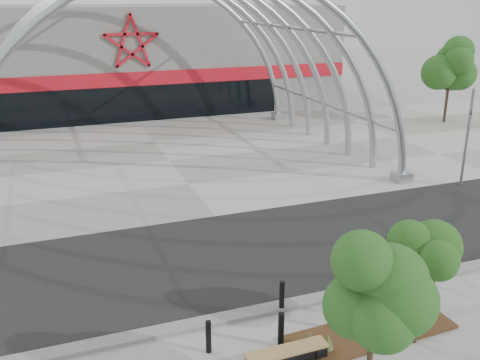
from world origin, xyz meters
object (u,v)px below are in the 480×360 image
object	(u,v)px
signal_pole	(467,136)
bench_1	(372,300)
bench_0	(287,357)
street_tree_1	(426,250)
street_tree_0	(376,296)
bollard_2	(281,330)

from	to	relation	value
signal_pole	bench_1	distance (m)	12.83
signal_pole	bench_0	distance (m)	16.54
bench_1	signal_pole	bearing A→B (deg)	37.25
street_tree_1	bench_0	distance (m)	4.38
signal_pole	street_tree_0	xyz separation A→B (m)	(-12.59, -11.23, 0.45)
signal_pole	bollard_2	distance (m)	15.98
street_tree_0	bollard_2	world-z (taller)	street_tree_0
street_tree_1	bench_1	world-z (taller)	street_tree_1
signal_pole	street_tree_0	distance (m)	16.88
street_tree_0	bollard_2	xyz separation A→B (m)	(-0.81, 2.75, -2.41)
signal_pole	bollard_2	size ratio (longest dim) A/B	4.69
street_tree_0	bench_0	bearing A→B (deg)	115.59
street_tree_0	street_tree_1	xyz separation A→B (m)	(2.61, 1.69, -0.20)
bench_1	bollard_2	bearing A→B (deg)	-166.00
street_tree_0	bench_0	world-z (taller)	street_tree_0
bench_0	street_tree_1	bearing A→B (deg)	-5.53
bollard_2	bench_0	bearing A→B (deg)	-102.44
bollard_2	signal_pole	bearing A→B (deg)	32.30
street_tree_0	bench_0	distance (m)	3.51
signal_pole	bollard_2	world-z (taller)	signal_pole
signal_pole	bollard_2	xyz separation A→B (m)	(-13.41, -8.48, -1.96)
signal_pole	bollard_2	bearing A→B (deg)	-147.70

